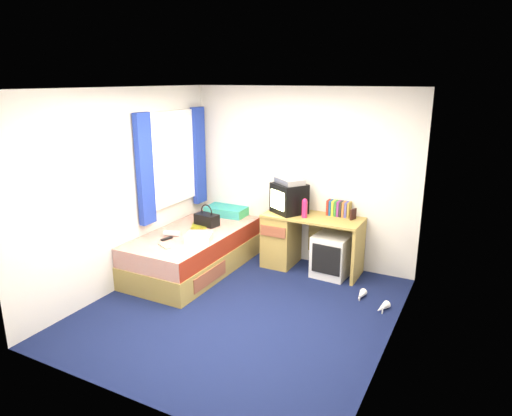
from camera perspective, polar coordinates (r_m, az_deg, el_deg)
The scene contains 20 objects.
ground at distance 5.23m, azimuth -1.91°, elevation -12.58°, with size 3.40×3.40×0.00m, color #0C1438.
room_shell at distance 4.71m, azimuth -2.07°, elevation 3.13°, with size 3.40×3.40×3.40m.
bed at distance 6.19m, azimuth -7.66°, elevation -5.30°, with size 1.01×2.00×0.54m.
pillow at distance 6.77m, azimuth -3.64°, elevation -0.33°, with size 0.60×0.38×0.13m, color #1C68B7.
desk at distance 6.24m, azimuth 4.69°, elevation -3.69°, with size 1.30×0.55×0.75m.
storage_cube at distance 6.04m, azimuth 9.43°, elevation -5.87°, with size 0.44×0.44×0.55m, color silver.
crt_tv at distance 6.11m, azimuth 4.14°, elevation 1.23°, with size 0.53×0.53×0.40m.
vcr at distance 6.06m, azimuth 4.22°, elevation 3.39°, with size 0.37×0.27×0.07m, color silver.
book_row at distance 6.07m, azimuth 10.31°, elevation -0.06°, with size 0.31×0.13×0.20m.
picture_frame at distance 5.96m, azimuth 12.05°, elevation -0.77°, with size 0.02×0.12×0.14m, color black.
pink_water_bottle at distance 5.93m, azimuth 6.08°, elevation -0.15°, with size 0.07×0.07×0.22m, color #EE215B.
aerosol_can at distance 6.09m, azimuth 6.25°, elevation 0.09°, with size 0.05×0.05×0.19m, color silver.
handbag at distance 6.30m, azimuth -6.18°, elevation -1.41°, with size 0.35×0.23×0.30m.
towel at distance 5.69m, azimuth -7.16°, elevation -3.74°, with size 0.31×0.26×0.10m, color silver.
magazine at distance 6.31m, azimuth -7.08°, elevation -2.19°, with size 0.21×0.28×0.01m, color yellow.
water_bottle at distance 5.96m, azimuth -10.50°, elevation -3.14°, with size 0.07×0.07×0.20m, color silver.
colour_swatch_fan at distance 5.62m, azimuth -11.40°, elevation -4.69°, with size 0.22×0.06×0.01m, color orange.
remote_control at distance 5.86m, azimuth -11.09°, elevation -3.78°, with size 0.05×0.16×0.02m, color black.
window_assembly at distance 6.30m, azimuth -10.35°, elevation 5.82°, with size 0.11×1.42×1.40m.
white_heels at distance 5.47m, azimuth 14.20°, elevation -11.25°, with size 0.41×0.41×0.09m.
Camera 1 is at (2.27, -4.00, 2.49)m, focal length 32.00 mm.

